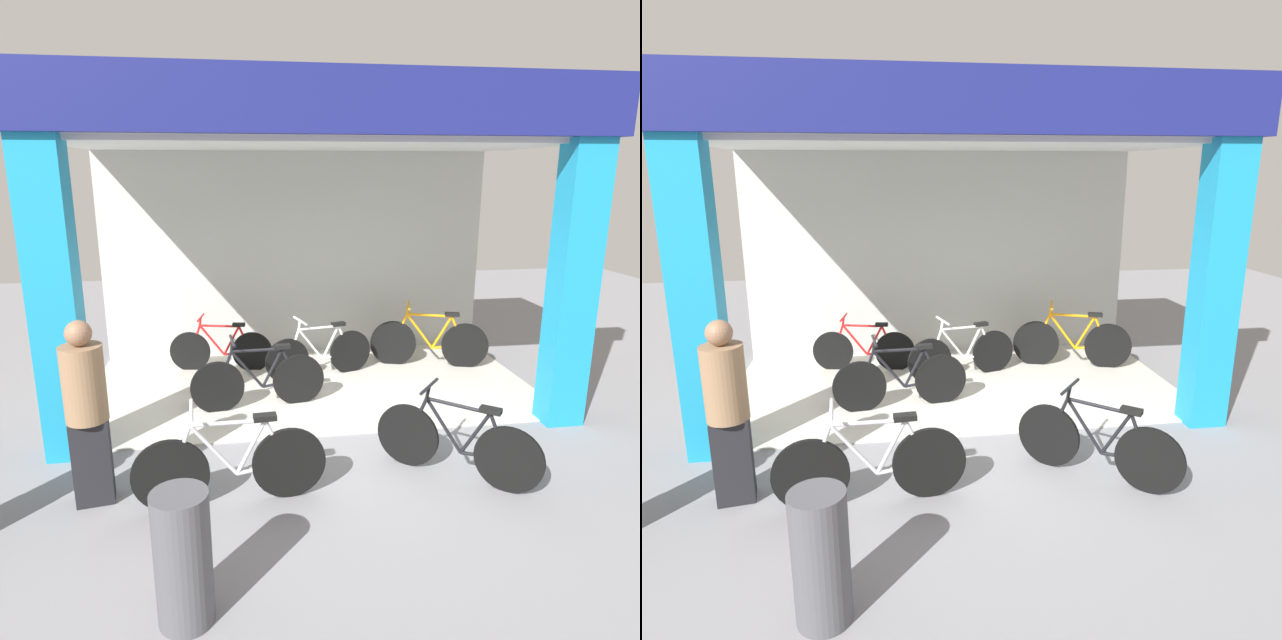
% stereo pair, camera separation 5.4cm
% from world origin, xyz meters
% --- Properties ---
extents(ground_plane, '(19.91, 19.91, 0.00)m').
position_xyz_m(ground_plane, '(0.00, 0.00, 0.00)').
color(ground_plane, gray).
rests_on(ground_plane, ground).
extents(shop_facade, '(6.16, 3.45, 3.85)m').
position_xyz_m(shop_facade, '(0.00, 1.69, 2.09)').
color(shop_facade, beige).
rests_on(shop_facade, ground).
extents(bicycle_inside_0, '(1.58, 0.54, 0.90)m').
position_xyz_m(bicycle_inside_0, '(0.16, 1.87, 0.36)').
color(bicycle_inside_0, black).
rests_on(bicycle_inside_0, ground).
extents(bicycle_inside_1, '(1.67, 0.46, 0.92)m').
position_xyz_m(bicycle_inside_1, '(-0.75, 0.91, 0.37)').
color(bicycle_inside_1, black).
rests_on(bicycle_inside_1, ground).
extents(bicycle_inside_2, '(1.50, 0.41, 0.83)m').
position_xyz_m(bicycle_inside_2, '(-1.23, 2.37, 0.33)').
color(bicycle_inside_2, black).
rests_on(bicycle_inside_2, ground).
extents(bicycle_inside_3, '(1.71, 0.59, 0.97)m').
position_xyz_m(bicycle_inside_3, '(1.87, 2.09, 0.39)').
color(bicycle_inside_3, black).
rests_on(bicycle_inside_3, ground).
extents(bicycle_parked_0, '(1.30, 1.07, 0.90)m').
position_xyz_m(bicycle_parked_0, '(1.05, -1.05, 0.36)').
color(bicycle_parked_0, black).
rests_on(bicycle_parked_0, ground).
extents(bicycle_parked_1, '(1.72, 0.47, 0.95)m').
position_xyz_m(bicycle_parked_1, '(-1.09, -1.17, 0.38)').
color(bicycle_parked_1, black).
rests_on(bicycle_parked_1, ground).
extents(pedestrian_2, '(0.41, 0.41, 1.69)m').
position_xyz_m(pedestrian_2, '(-2.32, -0.94, 0.88)').
color(pedestrian_2, black).
rests_on(pedestrian_2, ground).
extents(trash_bin, '(0.38, 0.38, 0.95)m').
position_xyz_m(trash_bin, '(-1.41, -2.51, 0.47)').
color(trash_bin, '#4C4C51').
rests_on(trash_bin, ground).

